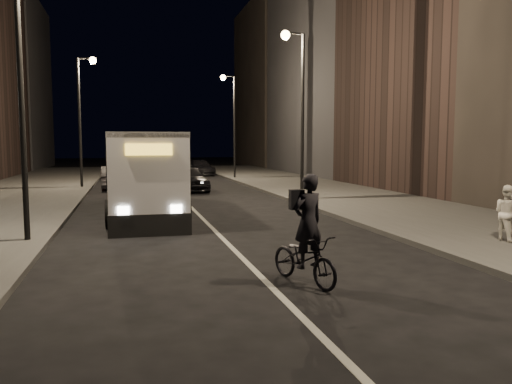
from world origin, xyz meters
TOP-DOWN VIEW (x-y plane):
  - ground at (0.00, 0.00)m, footprint 180.00×180.00m
  - sidewalk_right at (8.50, 14.00)m, footprint 7.00×70.00m
  - sidewalk_left at (-8.50, 14.00)m, footprint 7.00×70.00m
  - building_row_right at (16.00, 27.50)m, footprint 8.00×61.00m
  - streetlight_right_mid at (5.33, 12.00)m, footprint 1.20×0.44m
  - streetlight_right_far at (5.33, 28.00)m, footprint 1.20×0.44m
  - streetlight_left_near at (-5.33, 4.00)m, footprint 1.20×0.44m
  - streetlight_left_far at (-5.33, 22.00)m, footprint 1.20×0.44m
  - city_bus at (-2.04, 10.43)m, footprint 3.00×12.17m
  - cyclist_on_bicycle at (0.74, -1.77)m, footprint 1.31×2.12m
  - pedestrian_woman at (7.60, 0.44)m, footprint 0.66×0.81m
  - car_near at (0.80, 19.07)m, footprint 2.41×4.75m
  - car_mid at (-3.60, 21.62)m, footprint 1.67×4.47m
  - car_far at (3.60, 33.83)m, footprint 2.49×4.99m

SIDE VIEW (x-z plane):
  - ground at x=0.00m, z-range 0.00..0.00m
  - sidewalk_right at x=8.50m, z-range 0.00..0.16m
  - sidewalk_left at x=-8.50m, z-range 0.00..0.16m
  - car_far at x=3.60m, z-range 0.00..1.39m
  - car_mid at x=-3.60m, z-range 0.00..1.46m
  - cyclist_on_bicycle at x=0.74m, z-range -0.38..1.92m
  - car_near at x=0.80m, z-range 0.00..1.55m
  - pedestrian_woman at x=7.60m, z-range 0.16..1.74m
  - city_bus at x=-2.04m, z-range 0.14..3.41m
  - streetlight_right_mid at x=5.33m, z-range 1.30..9.42m
  - streetlight_right_far at x=5.33m, z-range 1.30..9.42m
  - streetlight_left_near at x=-5.33m, z-range 1.30..9.42m
  - streetlight_left_far at x=-5.33m, z-range 1.30..9.42m
  - building_row_right at x=16.00m, z-range 0.00..21.00m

